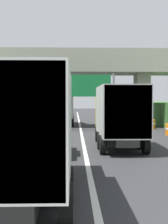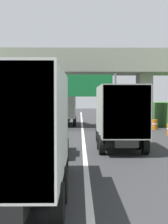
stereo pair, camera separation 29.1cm
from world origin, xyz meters
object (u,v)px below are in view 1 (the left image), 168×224
(truck_black, at_px, (29,128))
(truck_white, at_px, (63,107))
(car_green, at_px, (50,137))
(overhead_highway_sign, at_px, (81,89))
(truck_yellow, at_px, (118,113))
(construction_barrel_4, at_px, (152,124))
(truck_silver, at_px, (34,107))

(truck_black, relative_size, truck_white, 1.00)
(car_green, bearing_deg, truck_white, 90.19)
(overhead_highway_sign, relative_size, truck_yellow, 0.81)
(truck_black, relative_size, car_green, 1.78)
(overhead_highway_sign, xyz_separation_m, truck_yellow, (1.93, -10.28, -1.70))
(construction_barrel_4, bearing_deg, truck_silver, 155.34)
(truck_white, xyz_separation_m, truck_yellow, (3.78, -17.18, 0.00))
(overhead_highway_sign, distance_m, truck_silver, 8.22)
(truck_black, height_order, construction_barrel_4, truck_black)
(truck_yellow, distance_m, construction_barrel_4, 12.49)
(truck_white, distance_m, construction_barrel_4, 10.24)
(overhead_highway_sign, bearing_deg, car_green, -98.14)
(overhead_highway_sign, xyz_separation_m, truck_white, (-1.85, 6.90, -1.70))
(truck_black, xyz_separation_m, car_green, (0.01, 7.24, -1.08))
(overhead_highway_sign, xyz_separation_m, truck_silver, (-4.81, 6.44, -1.70))
(car_green, bearing_deg, overhead_highway_sign, 81.86)
(truck_yellow, xyz_separation_m, construction_barrel_4, (4.62, 11.51, -1.47))
(truck_silver, height_order, truck_yellow, same)
(truck_black, bearing_deg, car_green, 89.94)
(truck_white, bearing_deg, car_green, -89.81)
(truck_black, bearing_deg, construction_barrel_4, 68.27)
(overhead_highway_sign, bearing_deg, construction_barrel_4, 10.62)
(truck_black, xyz_separation_m, construction_barrel_4, (8.34, 20.93, -1.47))
(truck_silver, bearing_deg, car_green, -80.91)
(truck_silver, distance_m, truck_white, 3.00)
(truck_black, height_order, truck_silver, same)
(truck_yellow, xyz_separation_m, car_green, (-3.71, -2.19, -1.08))
(truck_silver, relative_size, truck_yellow, 1.00)
(truck_yellow, relative_size, car_green, 1.78)
(truck_yellow, distance_m, car_green, 4.44)
(truck_silver, bearing_deg, truck_white, 8.77)
(truck_black, distance_m, car_green, 7.32)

